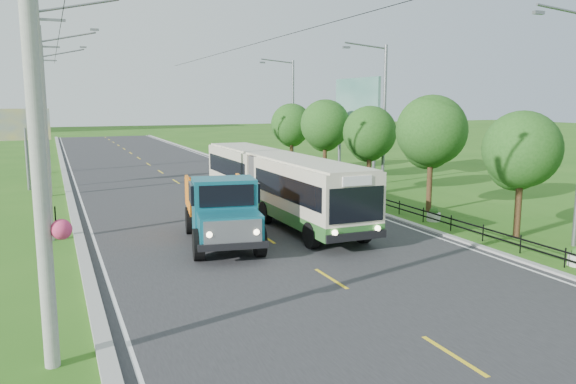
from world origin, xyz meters
TOP-DOWN VIEW (x-y plane):
  - ground at (0.00, 0.00)m, footprint 240.00×240.00m
  - road at (0.00, 20.00)m, footprint 14.00×120.00m
  - curb_left at (-7.20, 20.00)m, footprint 0.40×120.00m
  - curb_right at (7.15, 20.00)m, footprint 0.30×120.00m
  - edge_line_left at (-6.65, 20.00)m, footprint 0.12×120.00m
  - edge_line_right at (6.65, 20.00)m, footprint 0.12×120.00m
  - centre_dash at (0.00, 0.00)m, footprint 0.12×2.20m
  - railing_right at (8.00, 14.00)m, footprint 0.04×40.00m
  - pole_nearest at (-8.24, -3.00)m, footprint 3.51×0.44m
  - pole_near at (-8.26, 9.00)m, footprint 3.51×0.32m
  - pole_mid at (-8.26, 21.00)m, footprint 3.51×0.32m
  - pole_far at (-8.26, 33.00)m, footprint 3.51×0.32m
  - tree_second at (9.86, 2.14)m, footprint 3.18×3.26m
  - tree_third at (9.86, 8.14)m, footprint 3.60×3.62m
  - tree_fourth at (9.86, 14.14)m, footprint 3.24×3.31m
  - tree_fifth at (9.86, 20.14)m, footprint 3.48×3.52m
  - tree_back at (9.86, 26.14)m, footprint 3.30×3.36m
  - streetlight_mid at (10.64, 14.00)m, footprint 3.02×0.20m
  - streetlight_far at (10.64, 28.00)m, footprint 3.02×0.20m
  - planter_near at (8.60, 6.00)m, footprint 0.64×0.64m
  - planter_mid at (8.60, 14.00)m, footprint 0.64×0.64m
  - planter_far at (8.60, 22.00)m, footprint 0.64×0.64m
  - billboard_left at (-9.50, 24.00)m, footprint 3.00×0.20m
  - billboard_right at (12.30, 20.00)m, footprint 0.24×6.00m
  - bus at (2.15, 10.10)m, footprint 2.70×15.76m
  - dump_truck at (-1.92, 5.85)m, footprint 3.49×6.88m

SIDE VIEW (x-z plane):
  - ground at x=0.00m, z-range 0.00..0.00m
  - road at x=0.00m, z-range 0.00..0.02m
  - edge_line_left at x=-6.65m, z-range 0.02..0.02m
  - edge_line_right at x=6.65m, z-range 0.02..0.02m
  - centre_dash at x=0.00m, z-range 0.02..0.02m
  - curb_right at x=7.15m, z-range 0.00..0.10m
  - curb_left at x=-7.20m, z-range 0.00..0.15m
  - planter_near at x=8.60m, z-range -0.05..0.62m
  - planter_mid at x=8.60m, z-range -0.05..0.62m
  - planter_far at x=8.60m, z-range -0.05..0.62m
  - railing_right at x=8.00m, z-range 0.00..0.60m
  - dump_truck at x=-1.92m, z-range 0.18..2.95m
  - bus at x=2.15m, z-range 0.31..3.35m
  - tree_second at x=9.86m, z-range 0.87..6.17m
  - tree_fourth at x=9.86m, z-range 0.89..6.29m
  - tree_back at x=9.86m, z-range 0.90..6.40m
  - tree_fifth at x=9.86m, z-range 0.95..6.75m
  - billboard_left at x=-9.50m, z-range 1.27..6.47m
  - tree_third at x=9.86m, z-range 0.99..6.99m
  - streetlight_mid at x=10.64m, z-range 0.37..9.44m
  - streetlight_far at x=10.64m, z-range 0.37..9.44m
  - pole_nearest at x=-8.24m, z-range -0.06..9.94m
  - pole_near at x=-8.26m, z-range 0.09..10.09m
  - pole_mid at x=-8.26m, z-range 0.09..10.09m
  - pole_far at x=-8.26m, z-range 0.09..10.09m
  - billboard_right at x=12.30m, z-range 1.69..8.99m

